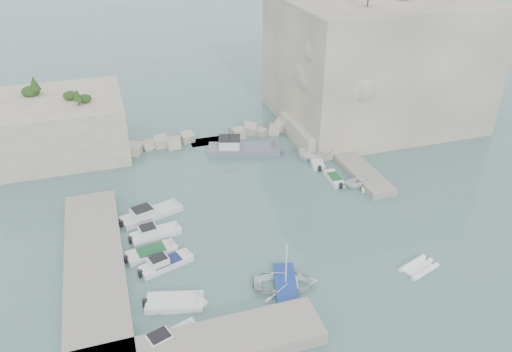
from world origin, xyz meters
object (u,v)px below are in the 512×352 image
object	(u,v)px
inflatable_dinghy	(418,269)
motorboat_e	(175,305)
motorboat_b	(156,236)
tender_east_a	(356,187)
work_boat	(244,152)
motorboat_d	(167,266)
motorboat_a	(152,216)
tender_east_c	(316,163)
tender_east_b	(334,181)
motorboat_c	(152,255)
tender_east_d	(317,159)
motorboat_f	(169,343)
rowboat	(285,287)

from	to	relation	value
inflatable_dinghy	motorboat_e	bearing A→B (deg)	155.49
motorboat_b	tender_east_a	distance (m)	23.05
tender_east_a	work_boat	size ratio (longest dim) A/B	0.35
motorboat_b	motorboat_d	distance (m)	4.83
motorboat_a	tender_east_c	size ratio (longest dim) A/B	1.58
motorboat_b	tender_east_b	world-z (taller)	motorboat_b
motorboat_e	motorboat_c	bearing A→B (deg)	112.50
motorboat_e	tender_east_d	world-z (taller)	tender_east_d
motorboat_b	tender_east_d	world-z (taller)	tender_east_d
work_boat	tender_east_d	bearing A→B (deg)	-13.32
motorboat_c	tender_east_b	xyz separation A→B (m)	(21.89, 7.29, 0.00)
motorboat_c	motorboat_b	bearing A→B (deg)	64.58
motorboat_e	motorboat_f	bearing A→B (deg)	-90.85
inflatable_dinghy	tender_east_a	xyz separation A→B (m)	(1.47, 14.47, 0.00)
motorboat_e	tender_east_d	xyz separation A→B (m)	(21.20, 19.82, 0.00)
motorboat_a	motorboat_c	xyz separation A→B (m)	(-0.83, -6.38, 0.00)
motorboat_c	tender_east_c	xyz separation A→B (m)	(21.65, 11.90, 0.00)
motorboat_d	inflatable_dinghy	bearing A→B (deg)	-36.13
motorboat_e	inflatable_dinghy	size ratio (longest dim) A/B	1.38
motorboat_c	tender_east_d	size ratio (longest dim) A/B	1.01
tender_east_c	work_boat	bearing A→B (deg)	66.90
inflatable_dinghy	tender_east_a	distance (m)	14.55
motorboat_d	inflatable_dinghy	size ratio (longest dim) A/B	1.44
rowboat	tender_east_b	bearing A→B (deg)	-23.01
rowboat	tender_east_c	size ratio (longest dim) A/B	1.25
tender_east_d	motorboat_b	bearing A→B (deg)	121.18
motorboat_f	inflatable_dinghy	xyz separation A→B (m)	(22.33, 1.60, 0.00)
motorboat_f	tender_east_c	bearing A→B (deg)	26.79
tender_east_c	work_boat	world-z (taller)	work_boat
motorboat_a	inflatable_dinghy	distance (m)	26.48
tender_east_b	tender_east_a	bearing A→B (deg)	-135.96
tender_east_c	work_boat	distance (m)	9.43
motorboat_d	work_boat	bearing A→B (deg)	38.99
rowboat	motorboat_b	bearing A→B (deg)	56.53
motorboat_d	tender_east_b	size ratio (longest dim) A/B	1.32
motorboat_f	inflatable_dinghy	distance (m)	22.39
tender_east_b	tender_east_d	size ratio (longest dim) A/B	0.80
motorboat_c	motorboat_f	xyz separation A→B (m)	(-0.12, -10.84, 0.00)
motorboat_b	work_boat	size ratio (longest dim) A/B	0.52
motorboat_f	tender_east_b	distance (m)	28.51
motorboat_f	tender_east_c	xyz separation A→B (m)	(21.78, 22.74, 0.00)
motorboat_e	tender_east_b	world-z (taller)	same
tender_east_d	motorboat_a	bearing A→B (deg)	112.86
motorboat_d	tender_east_c	size ratio (longest dim) A/B	1.20
motorboat_d	tender_east_a	xyz separation A→B (m)	(22.64, 7.27, 0.00)
motorboat_c	motorboat_e	size ratio (longest dim) A/B	0.99
motorboat_b	motorboat_e	bearing A→B (deg)	-98.42
motorboat_e	motorboat_a	bearing A→B (deg)	105.38
motorboat_a	motorboat_d	world-z (taller)	same
motorboat_a	motorboat_d	bearing A→B (deg)	-105.69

